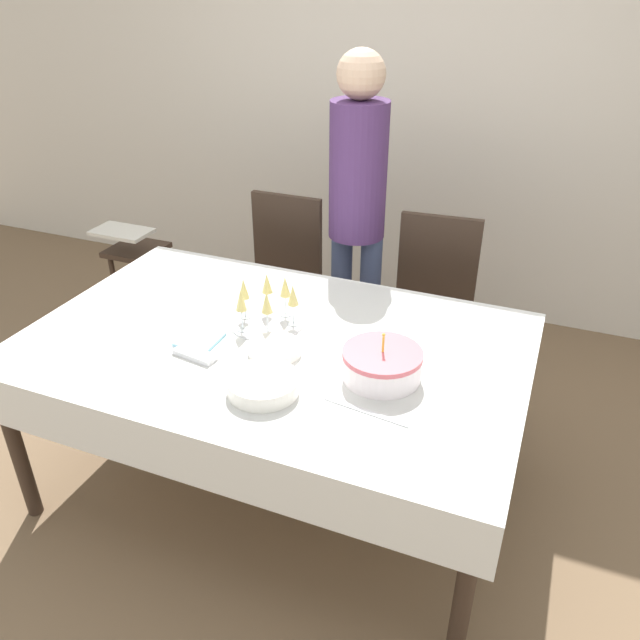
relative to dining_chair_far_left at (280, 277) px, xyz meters
name	(u,v)px	position (x,y,z in m)	size (l,w,h in m)	color
ground_plane	(280,483)	(0.42, -0.93, -0.53)	(12.00, 12.00, 0.00)	brown
wall_back	(415,94)	(0.42, 1.05, 0.82)	(8.00, 0.05, 2.70)	silver
dining_table	(274,361)	(0.42, -0.93, 0.12)	(1.92, 1.23, 0.75)	white
dining_chair_far_left	(280,277)	(0.00, 0.00, 0.00)	(0.42, 0.42, 0.96)	#38281E
dining_chair_far_right	(431,305)	(0.84, 0.00, 0.00)	(0.45, 0.45, 0.96)	#38281E
birthday_cake	(382,365)	(0.89, -1.02, 0.28)	(0.28, 0.28, 0.18)	white
champagne_tray	(266,304)	(0.34, -0.82, 0.31)	(0.31, 0.31, 0.18)	silver
plate_stack_main	(263,385)	(0.54, -1.25, 0.25)	(0.25, 0.25, 0.06)	silver
plate_stack_dessert	(275,349)	(0.47, -1.01, 0.24)	(0.20, 0.20, 0.03)	silver
cake_knife	(367,412)	(0.90, -1.22, 0.23)	(0.30, 0.06, 0.00)	silver
fork_pile	(195,355)	(0.21, -1.15, 0.23)	(0.18, 0.08, 0.02)	silver
napkin_pile	(200,339)	(0.16, -1.05, 0.23)	(0.15, 0.15, 0.01)	#8CC6E0
person_standing	(358,196)	(0.43, 0.03, 0.51)	(0.28, 0.28, 1.70)	#3F4C72
high_chair	(136,262)	(-0.92, -0.05, -0.04)	(0.33, 0.35, 0.71)	#38281E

